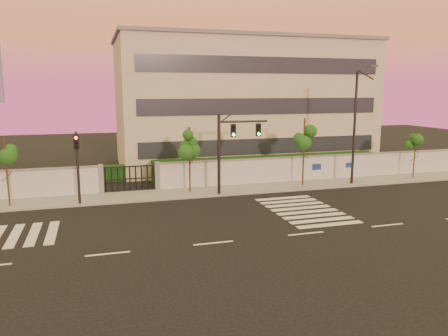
{
  "coord_description": "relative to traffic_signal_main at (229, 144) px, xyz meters",
  "views": [
    {
      "loc": [
        -5.33,
        -19.64,
        7.36
      ],
      "look_at": [
        2.34,
        6.0,
        2.59
      ],
      "focal_mm": 35.0,
      "sensor_mm": 36.0,
      "label": 1
    }
  ],
  "objects": [
    {
      "name": "ground",
      "position": [
        -3.67,
        -9.24,
        -3.65
      ],
      "size": [
        120.0,
        120.0,
        0.0
      ],
      "primitive_type": "plane",
      "color": "black",
      "rests_on": "ground"
    },
    {
      "name": "sidewalk",
      "position": [
        -3.67,
        1.26,
        -3.58
      ],
      "size": [
        60.0,
        3.0,
        0.15
      ],
      "primitive_type": "cube",
      "color": "gray",
      "rests_on": "ground"
    },
    {
      "name": "perimeter_wall",
      "position": [
        -3.57,
        2.76,
        -2.58
      ],
      "size": [
        60.0,
        0.36,
        2.2
      ],
      "color": "#AFB2B7",
      "rests_on": "ground"
    },
    {
      "name": "hedge_row",
      "position": [
        -2.51,
        5.5,
        -2.83
      ],
      "size": [
        41.0,
        4.25,
        1.8
      ],
      "color": "#133610",
      "rests_on": "ground"
    },
    {
      "name": "institutional_building",
      "position": [
        5.33,
        12.75,
        2.5
      ],
      "size": [
        24.4,
        12.4,
        12.25
      ],
      "color": "#BCB79F",
      "rests_on": "ground"
    },
    {
      "name": "road_markings",
      "position": [
        -5.25,
        -5.48,
        -3.64
      ],
      "size": [
        57.0,
        7.62,
        0.02
      ],
      "color": "silver",
      "rests_on": "ground"
    },
    {
      "name": "street_tree_c",
      "position": [
        -14.33,
        0.75,
        -0.35
      ],
      "size": [
        1.36,
        1.08,
        4.48
      ],
      "color": "#382314",
      "rests_on": "ground"
    },
    {
      "name": "street_tree_d",
      "position": [
        -2.52,
        1.31,
        -0.11
      ],
      "size": [
        1.5,
        1.2,
        4.81
      ],
      "color": "#382314",
      "rests_on": "ground"
    },
    {
      "name": "street_tree_e",
      "position": [
        6.31,
        1.02,
        0.25
      ],
      "size": [
        1.59,
        1.27,
        5.31
      ],
      "color": "#382314",
      "rests_on": "ground"
    },
    {
      "name": "street_tree_f",
      "position": [
        16.56,
        1.04,
        -0.63
      ],
      "size": [
        1.31,
        1.04,
        4.11
      ],
      "color": "#382314",
      "rests_on": "ground"
    },
    {
      "name": "traffic_signal_main",
      "position": [
        0.0,
        0.0,
        0.0
      ],
      "size": [
        3.65,
        0.39,
        5.78
      ],
      "rotation": [
        0.0,
        0.0,
        -0.03
      ],
      "color": "black",
      "rests_on": "ground"
    },
    {
      "name": "traffic_signal_secondary",
      "position": [
        -10.1,
        0.02,
        -0.61
      ],
      "size": [
        0.37,
        0.35,
        4.79
      ],
      "rotation": [
        0.0,
        0.0,
        0.19
      ],
      "color": "black",
      "rests_on": "ground"
    },
    {
      "name": "streetlight_east",
      "position": [
        10.26,
        0.25,
        1.29
      ],
      "size": [
        0.55,
        2.2,
        9.15
      ],
      "color": "black",
      "rests_on": "ground"
    },
    {
      "name": "fire_hydrant",
      "position": [
        10.38,
        0.66,
        -3.32
      ],
      "size": [
        0.26,
        0.25,
        0.67
      ],
      "rotation": [
        0.0,
        0.0,
        -0.1
      ],
      "color": "red",
      "rests_on": "ground"
    }
  ]
}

